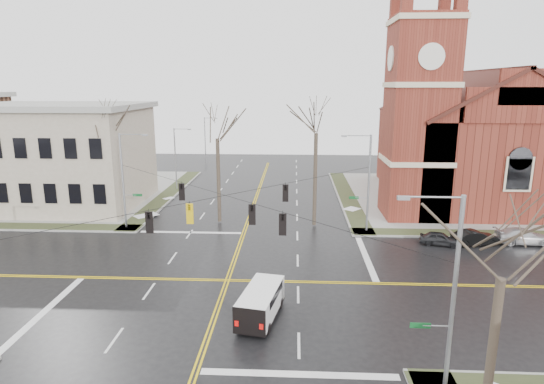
{
  "coord_description": "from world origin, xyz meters",
  "views": [
    {
      "loc": [
        4.65,
        -29.65,
        13.47
      ],
      "look_at": [
        2.87,
        6.0,
        5.05
      ],
      "focal_mm": 30.0,
      "sensor_mm": 36.0,
      "label": 1
    }
  ],
  "objects_px": {
    "parked_car_b": "(475,238)",
    "tree_se": "(502,268)",
    "signal_pole_ne": "(367,180)",
    "cargo_van": "(262,300)",
    "tree_ne": "(316,127)",
    "tree_nw_far": "(106,128)",
    "parked_car_c": "(523,236)",
    "signal_pole_se": "(450,291)",
    "streetlight_north_a": "(176,156)",
    "signal_pole_nw": "(125,178)",
    "church": "(467,129)",
    "parked_car_a": "(440,239)",
    "streetlight_north_b": "(206,139)",
    "tree_nw_near": "(217,133)"
  },
  "relations": [
    {
      "from": "church",
      "to": "streetlight_north_b",
      "type": "bearing_deg",
      "value": 146.75
    },
    {
      "from": "parked_car_a",
      "to": "tree_ne",
      "type": "xyz_separation_m",
      "value": [
        -10.62,
        4.85,
        9.09
      ]
    },
    {
      "from": "streetlight_north_b",
      "to": "tree_se",
      "type": "relative_size",
      "value": 0.84
    },
    {
      "from": "church",
      "to": "tree_ne",
      "type": "xyz_separation_m",
      "value": [
        -18.11,
        -11.74,
        1.24
      ]
    },
    {
      "from": "streetlight_north_a",
      "to": "tree_ne",
      "type": "height_order",
      "value": "tree_ne"
    },
    {
      "from": "parked_car_a",
      "to": "tree_se",
      "type": "relative_size",
      "value": 0.36
    },
    {
      "from": "streetlight_north_a",
      "to": "parked_car_c",
      "type": "bearing_deg",
      "value": -28.48
    },
    {
      "from": "church",
      "to": "signal_pole_nw",
      "type": "height_order",
      "value": "church"
    },
    {
      "from": "church",
      "to": "streetlight_north_b",
      "type": "relative_size",
      "value": 3.44
    },
    {
      "from": "parked_car_c",
      "to": "tree_se",
      "type": "distance_m",
      "value": 26.34
    },
    {
      "from": "cargo_van",
      "to": "tree_nw_near",
      "type": "relative_size",
      "value": 0.41
    },
    {
      "from": "tree_nw_near",
      "to": "tree_ne",
      "type": "height_order",
      "value": "tree_ne"
    },
    {
      "from": "signal_pole_ne",
      "to": "tree_nw_far",
      "type": "distance_m",
      "value": 25.49
    },
    {
      "from": "streetlight_north_b",
      "to": "parked_car_b",
      "type": "bearing_deg",
      "value": -52.05
    },
    {
      "from": "parked_car_c",
      "to": "tree_nw_near",
      "type": "bearing_deg",
      "value": 80.58
    },
    {
      "from": "signal_pole_ne",
      "to": "tree_ne",
      "type": "xyz_separation_m",
      "value": [
        -4.67,
        1.54,
        4.72
      ]
    },
    {
      "from": "streetlight_north_a",
      "to": "cargo_van",
      "type": "bearing_deg",
      "value": -67.86
    },
    {
      "from": "church",
      "to": "tree_nw_far",
      "type": "distance_m",
      "value": 39.99
    },
    {
      "from": "parked_car_a",
      "to": "tree_nw_far",
      "type": "distance_m",
      "value": 32.67
    },
    {
      "from": "tree_ne",
      "to": "parked_car_b",
      "type": "bearing_deg",
      "value": -19.05
    },
    {
      "from": "signal_pole_ne",
      "to": "signal_pole_nw",
      "type": "height_order",
      "value": "same"
    },
    {
      "from": "tree_nw_near",
      "to": "tree_se",
      "type": "distance_m",
      "value": 31.33
    },
    {
      "from": "tree_nw_far",
      "to": "signal_pole_ne",
      "type": "bearing_deg",
      "value": -5.26
    },
    {
      "from": "parked_car_b",
      "to": "tree_se",
      "type": "distance_m",
      "value": 24.15
    },
    {
      "from": "signal_pole_se",
      "to": "tree_nw_far",
      "type": "distance_m",
      "value": 35.84
    },
    {
      "from": "signal_pole_se",
      "to": "signal_pole_ne",
      "type": "bearing_deg",
      "value": 90.0
    },
    {
      "from": "signal_pole_nw",
      "to": "streetlight_north_b",
      "type": "relative_size",
      "value": 1.12
    },
    {
      "from": "signal_pole_ne",
      "to": "tree_nw_near",
      "type": "height_order",
      "value": "tree_nw_near"
    },
    {
      "from": "church",
      "to": "parked_car_b",
      "type": "xyz_separation_m",
      "value": [
        -4.48,
        -16.45,
        -7.78
      ]
    },
    {
      "from": "signal_pole_ne",
      "to": "cargo_van",
      "type": "xyz_separation_m",
      "value": [
        -8.52,
        -16.56,
        -3.87
      ]
    },
    {
      "from": "tree_nw_near",
      "to": "parked_car_b",
      "type": "bearing_deg",
      "value": -13.18
    },
    {
      "from": "signal_pole_nw",
      "to": "parked_car_a",
      "type": "bearing_deg",
      "value": -6.61
    },
    {
      "from": "signal_pole_se",
      "to": "parked_car_b",
      "type": "distance_m",
      "value": 22.18
    },
    {
      "from": "church",
      "to": "parked_car_c",
      "type": "xyz_separation_m",
      "value": [
        -0.19,
        -15.89,
        -7.76
      ]
    },
    {
      "from": "church",
      "to": "streetlight_north_a",
      "type": "distance_m",
      "value": 35.78
    },
    {
      "from": "tree_se",
      "to": "signal_pole_nw",
      "type": "bearing_deg",
      "value": 133.33
    },
    {
      "from": "signal_pole_se",
      "to": "streetlight_north_a",
      "type": "height_order",
      "value": "signal_pole_se"
    },
    {
      "from": "parked_car_b",
      "to": "tree_se",
      "type": "relative_size",
      "value": 0.42
    },
    {
      "from": "signal_pole_ne",
      "to": "tree_nw_far",
      "type": "xyz_separation_m",
      "value": [
        -25.0,
        2.3,
        4.44
      ]
    },
    {
      "from": "streetlight_north_b",
      "to": "parked_car_c",
      "type": "bearing_deg",
      "value": -47.99
    },
    {
      "from": "signal_pole_nw",
      "to": "tree_se",
      "type": "height_order",
      "value": "tree_se"
    },
    {
      "from": "signal_pole_se",
      "to": "parked_car_c",
      "type": "height_order",
      "value": "signal_pole_se"
    },
    {
      "from": "signal_pole_ne",
      "to": "signal_pole_nw",
      "type": "xyz_separation_m",
      "value": [
        -22.64,
        0.0,
        0.0
      ]
    },
    {
      "from": "tree_ne",
      "to": "parked_car_a",
      "type": "bearing_deg",
      "value": -24.56
    },
    {
      "from": "signal_pole_nw",
      "to": "signal_pole_se",
      "type": "xyz_separation_m",
      "value": [
        22.64,
        -23.0,
        0.0
      ]
    },
    {
      "from": "parked_car_a",
      "to": "signal_pole_ne",
      "type": "bearing_deg",
      "value": 74.86
    },
    {
      "from": "tree_ne",
      "to": "tree_se",
      "type": "xyz_separation_m",
      "value": [
        5.71,
        -26.65,
        -2.77
      ]
    },
    {
      "from": "parked_car_b",
      "to": "parked_car_c",
      "type": "height_order",
      "value": "parked_car_c"
    },
    {
      "from": "parked_car_c",
      "to": "tree_nw_near",
      "type": "relative_size",
      "value": 0.37
    },
    {
      "from": "streetlight_north_b",
      "to": "church",
      "type": "bearing_deg",
      "value": -33.25
    }
  ]
}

